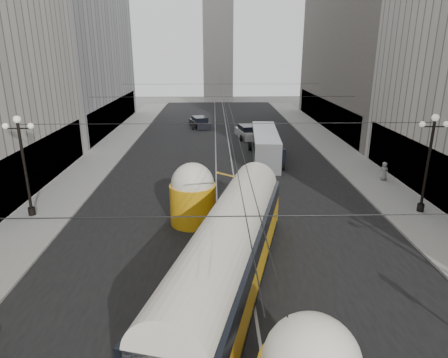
{
  "coord_description": "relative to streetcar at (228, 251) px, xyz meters",
  "views": [
    {
      "loc": [
        -0.87,
        -5.9,
        10.31
      ],
      "look_at": [
        -0.41,
        12.94,
        4.13
      ],
      "focal_mm": 32.0,
      "sensor_mm": 36.0,
      "label": 1
    }
  ],
  "objects": [
    {
      "name": "road",
      "position": [
        0.3,
        22.9,
        -1.9
      ],
      "size": [
        20.0,
        85.0,
        0.02
      ],
      "primitive_type": "cube",
      "color": "black",
      "rests_on": "ground"
    },
    {
      "name": "sidewalk_left",
      "position": [
        -11.7,
        26.4,
        -1.83
      ],
      "size": [
        4.0,
        72.0,
        0.15
      ],
      "primitive_type": "cube",
      "color": "gray",
      "rests_on": "ground"
    },
    {
      "name": "sidewalk_right",
      "position": [
        12.3,
        26.4,
        -1.83
      ],
      "size": [
        4.0,
        72.0,
        0.15
      ],
      "primitive_type": "cube",
      "color": "gray",
      "rests_on": "ground"
    },
    {
      "name": "rail_left",
      "position": [
        -0.45,
        22.9,
        -1.9
      ],
      "size": [
        0.12,
        85.0,
        0.04
      ],
      "primitive_type": "cube",
      "color": "gray",
      "rests_on": "ground"
    },
    {
      "name": "rail_right",
      "position": [
        1.05,
        22.9,
        -1.9
      ],
      "size": [
        0.12,
        85.0,
        0.04
      ],
      "primitive_type": "cube",
      "color": "gray",
      "rests_on": "ground"
    },
    {
      "name": "building_left_far",
      "position": [
        -19.69,
        38.4,
        12.41
      ],
      "size": [
        12.6,
        28.6,
        28.6
      ],
      "color": "#999999",
      "rests_on": "ground"
    },
    {
      "name": "distant_tower",
      "position": [
        0.3,
        70.4,
        13.06
      ],
      "size": [
        6.0,
        6.0,
        31.36
      ],
      "color": "#B2AFA8",
      "rests_on": "ground"
    },
    {
      "name": "lamppost_left_mid",
      "position": [
        -12.3,
        8.4,
        1.84
      ],
      "size": [
        1.86,
        0.44,
        6.37
      ],
      "color": "black",
      "rests_on": "sidewalk_left"
    },
    {
      "name": "lamppost_right_mid",
      "position": [
        12.9,
        8.4,
        1.84
      ],
      "size": [
        1.86,
        0.44,
        6.37
      ],
      "color": "black",
      "rests_on": "sidewalk_right"
    },
    {
      "name": "catenary",
      "position": [
        0.42,
        21.89,
        3.98
      ],
      "size": [
        25.0,
        72.0,
        0.23
      ],
      "color": "black",
      "rests_on": "ground"
    },
    {
      "name": "streetcar",
      "position": [
        0.0,
        0.0,
        0.0
      ],
      "size": [
        6.63,
        17.28,
        3.9
      ],
      "color": "orange",
      "rests_on": "ground"
    },
    {
      "name": "city_bus",
      "position": [
        4.33,
        22.03,
        -0.39
      ],
      "size": [
        3.05,
        11.01,
        2.76
      ],
      "color": "#A4A8AA",
      "rests_on": "ground"
    },
    {
      "name": "sedan_white_far",
      "position": [
        3.44,
        31.81,
        -1.2
      ],
      "size": [
        2.97,
        5.21,
        1.55
      ],
      "color": "silver",
      "rests_on": "ground"
    },
    {
      "name": "sedan_dark_far",
      "position": [
        -2.53,
        38.62,
        -1.23
      ],
      "size": [
        3.19,
        5.05,
        1.48
      ],
      "color": "black",
      "rests_on": "ground"
    },
    {
      "name": "pedestrian_crossing_b",
      "position": [
        1.79,
        -4.79,
        -1.14
      ],
      "size": [
        0.79,
        0.89,
        1.53
      ],
      "primitive_type": "imported",
      "rotation": [
        0.0,
        0.0,
        -1.9
      ],
      "color": "#A4A399",
      "rests_on": "ground"
    },
    {
      "name": "pedestrian_sidewalk_right",
      "position": [
        13.09,
        14.9,
        -1.0
      ],
      "size": [
        0.74,
        0.45,
        1.51
      ],
      "primitive_type": "imported",
      "rotation": [
        0.0,
        0.0,
        3.14
      ],
      "color": "gray",
      "rests_on": "sidewalk_right"
    }
  ]
}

